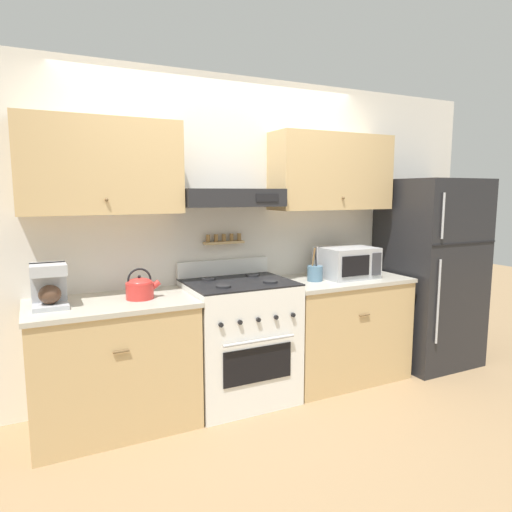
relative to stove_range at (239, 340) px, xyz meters
name	(u,v)px	position (x,y,z in m)	size (l,w,h in m)	color
ground_plane	(258,416)	(0.00, -0.34, -0.48)	(16.00, 16.00, 0.00)	#937551
wall_back	(224,215)	(0.00, 0.31, 0.96)	(5.20, 0.46, 2.55)	silver
counter_left	(114,364)	(-0.95, 0.01, -0.03)	(1.10, 0.68, 0.89)	tan
counter_right	(339,328)	(0.96, 0.01, -0.03)	(1.12, 0.68, 0.89)	tan
stove_range	(239,340)	(0.00, 0.00, 0.00)	(0.79, 0.69, 1.07)	white
refrigerator	(429,272)	(1.96, -0.05, 0.39)	(0.78, 0.77, 1.74)	#232326
tea_kettle	(140,288)	(-0.75, -0.01, 0.49)	(0.24, 0.19, 0.22)	red
coffee_maker	(49,285)	(-1.32, 0.01, 0.56)	(0.21, 0.23, 0.28)	#ADAFB5
microwave	(347,262)	(1.02, 0.00, 0.55)	(0.46, 0.39, 0.26)	#ADAFB5
utensil_crock	(315,273)	(0.69, -0.01, 0.48)	(0.13, 0.13, 0.28)	slate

